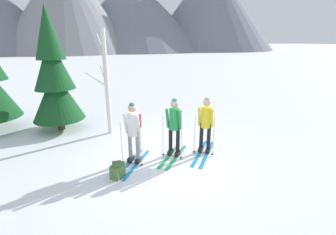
{
  "coord_description": "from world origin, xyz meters",
  "views": [
    {
      "loc": [
        -1.78,
        -5.77,
        3.17
      ],
      "look_at": [
        0.12,
        0.48,
        1.05
      ],
      "focal_mm": 25.41,
      "sensor_mm": 36.0,
      "label": 1
    }
  ],
  "objects": [
    {
      "name": "birch_tree_tall",
      "position": [
        -1.46,
        2.49,
        1.83
      ],
      "size": [
        0.74,
        0.99,
        3.55
      ],
      "color": "silver",
      "rests_on": "ground"
    },
    {
      "name": "backpack_on_snow_front",
      "position": [
        -1.48,
        -0.58,
        0.19
      ],
      "size": [
        0.39,
        0.4,
        0.38
      ],
      "color": "#4C7238",
      "rests_on": "ground"
    },
    {
      "name": "skier_in_yellow",
      "position": [
        1.13,
        0.07,
        0.94
      ],
      "size": [
        1.33,
        1.61,
        1.68
      ],
      "color": "#1E84D1",
      "rests_on": "ground"
    },
    {
      "name": "skier_in_green",
      "position": [
        0.2,
        0.14,
        0.96
      ],
      "size": [
        1.23,
        1.42,
        1.7
      ],
      "color": "green",
      "rests_on": "ground"
    },
    {
      "name": "skier_in_white",
      "position": [
        -0.96,
        0.06,
        0.94
      ],
      "size": [
        1.18,
        1.56,
        1.68
      ],
      "color": "#1E84D1",
      "rests_on": "ground"
    },
    {
      "name": "mountain_ridge_distant",
      "position": [
        10.57,
        71.97,
        12.19
      ],
      "size": [
        103.0,
        49.56,
        28.04
      ],
      "color": "slate",
      "rests_on": "ground"
    },
    {
      "name": "pine_tree_near",
      "position": [
        -3.17,
        3.37,
        1.97
      ],
      "size": [
        1.79,
        1.79,
        4.31
      ],
      "color": "#51381E",
      "rests_on": "ground"
    },
    {
      "name": "ground_plane",
      "position": [
        0.0,
        0.0,
        0.0
      ],
      "size": [
        400.0,
        400.0,
        0.0
      ],
      "primitive_type": "plane",
      "color": "white"
    }
  ]
}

